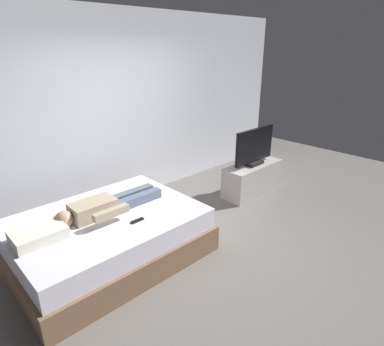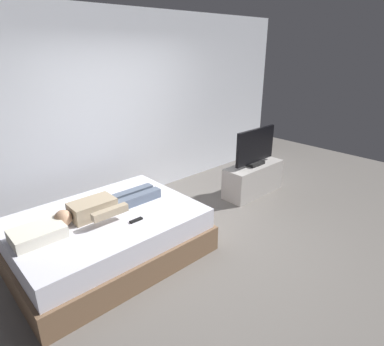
{
  "view_description": "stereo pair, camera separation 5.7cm",
  "coord_description": "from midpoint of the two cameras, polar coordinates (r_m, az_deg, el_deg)",
  "views": [
    {
      "loc": [
        -2.41,
        -2.38,
        2.29
      ],
      "look_at": [
        0.41,
        0.59,
        0.69
      ],
      "focal_mm": 30.54,
      "sensor_mm": 36.0,
      "label": 1
    },
    {
      "loc": [
        -2.37,
        -2.42,
        2.29
      ],
      "look_at": [
        0.41,
        0.59,
        0.69
      ],
      "focal_mm": 30.54,
      "sensor_mm": 36.0,
      "label": 2
    }
  ],
  "objects": [
    {
      "name": "remote",
      "position": [
        3.58,
        -9.28,
        -8.13
      ],
      "size": [
        0.15,
        0.04,
        0.02
      ],
      "primitive_type": "cube",
      "color": "black",
      "rests_on": "bed"
    },
    {
      "name": "back_wall",
      "position": [
        5.16,
        -9.5,
        11.11
      ],
      "size": [
        6.4,
        0.1,
        2.8
      ],
      "primitive_type": "cube",
      "color": "silver",
      "rests_on": "ground"
    },
    {
      "name": "ground_plane",
      "position": [
        4.09,
        1.78,
        -12.73
      ],
      "size": [
        10.0,
        10.0,
        0.0
      ],
      "primitive_type": "plane",
      "color": "slate"
    },
    {
      "name": "person",
      "position": [
        3.79,
        -14.69,
        -5.56
      ],
      "size": [
        1.26,
        0.46,
        0.18
      ],
      "color": "tan",
      "rests_on": "bed"
    },
    {
      "name": "tv_stand",
      "position": [
        5.46,
        10.89,
        -1.02
      ],
      "size": [
        1.1,
        0.4,
        0.5
      ],
      "primitive_type": "cube",
      "color": "#B7B2AD",
      "rests_on": "ground"
    },
    {
      "name": "pillow",
      "position": [
        3.52,
        -24.93,
        -9.59
      ],
      "size": [
        0.48,
        0.34,
        0.12
      ],
      "primitive_type": "cube",
      "color": "silver",
      "rests_on": "bed"
    },
    {
      "name": "bed",
      "position": [
        3.91,
        -14.16,
        -10.67
      ],
      "size": [
        2.07,
        1.53,
        0.54
      ],
      "color": "brown",
      "rests_on": "ground"
    },
    {
      "name": "tv",
      "position": [
        5.28,
        11.29,
        4.35
      ],
      "size": [
        0.88,
        0.2,
        0.59
      ],
      "color": "black",
      "rests_on": "tv_stand"
    }
  ]
}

